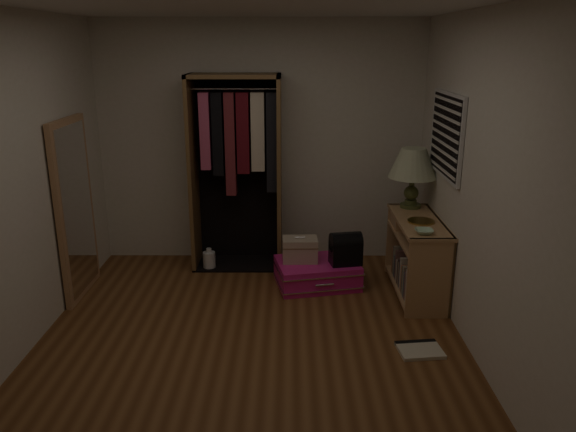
# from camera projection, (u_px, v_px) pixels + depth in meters

# --- Properties ---
(ground) EXTENTS (4.00, 4.00, 0.00)m
(ground) POSITION_uv_depth(u_px,v_px,m) (251.00, 344.00, 4.56)
(ground) COLOR brown
(ground) RESTS_ON ground
(room_walls) EXTENTS (3.52, 4.02, 2.60)m
(room_walls) POSITION_uv_depth(u_px,v_px,m) (257.00, 162.00, 4.16)
(room_walls) COLOR beige
(room_walls) RESTS_ON ground
(console_bookshelf) EXTENTS (0.42, 1.12, 0.75)m
(console_bookshelf) POSITION_uv_depth(u_px,v_px,m) (416.00, 254.00, 5.42)
(console_bookshelf) COLOR #AD7F53
(console_bookshelf) RESTS_ON ground
(open_wardrobe) EXTENTS (0.95, 0.50, 2.05)m
(open_wardrobe) POSITION_uv_depth(u_px,v_px,m) (238.00, 155.00, 5.89)
(open_wardrobe) COLOR brown
(open_wardrobe) RESTS_ON ground
(floor_mirror) EXTENTS (0.06, 0.80, 1.70)m
(floor_mirror) POSITION_uv_depth(u_px,v_px,m) (75.00, 209.00, 5.27)
(floor_mirror) COLOR #AD7C54
(floor_mirror) RESTS_ON ground
(pink_suitcase) EXTENTS (0.91, 0.74, 0.25)m
(pink_suitcase) POSITION_uv_depth(u_px,v_px,m) (317.00, 273.00, 5.65)
(pink_suitcase) COLOR #CE1976
(pink_suitcase) RESTS_ON ground
(train_case) EXTENTS (0.36, 0.25, 0.25)m
(train_case) POSITION_uv_depth(u_px,v_px,m) (300.00, 249.00, 5.61)
(train_case) COLOR tan
(train_case) RESTS_ON pink_suitcase
(black_bag) EXTENTS (0.33, 0.25, 0.33)m
(black_bag) POSITION_uv_depth(u_px,v_px,m) (346.00, 248.00, 5.52)
(black_bag) COLOR black
(black_bag) RESTS_ON pink_suitcase
(table_lamp) EXTENTS (0.58, 0.58, 0.60)m
(table_lamp) POSITION_uv_depth(u_px,v_px,m) (413.00, 164.00, 5.56)
(table_lamp) COLOR #414C25
(table_lamp) RESTS_ON console_bookshelf
(brass_tray) EXTENTS (0.28, 0.28, 0.01)m
(brass_tray) POSITION_uv_depth(u_px,v_px,m) (421.00, 221.00, 5.22)
(brass_tray) COLOR #A88840
(brass_tray) RESTS_ON console_bookshelf
(ceramic_bowl) EXTENTS (0.17, 0.17, 0.04)m
(ceramic_bowl) POSITION_uv_depth(u_px,v_px,m) (424.00, 231.00, 4.89)
(ceramic_bowl) COLOR #B4D8B4
(ceramic_bowl) RESTS_ON console_bookshelf
(white_jug) EXTENTS (0.15, 0.15, 0.23)m
(white_jug) POSITION_uv_depth(u_px,v_px,m) (209.00, 260.00, 6.06)
(white_jug) COLOR silver
(white_jug) RESTS_ON ground
(floor_book) EXTENTS (0.37, 0.31, 0.03)m
(floor_book) POSITION_uv_depth(u_px,v_px,m) (419.00, 349.00, 4.46)
(floor_book) COLOR beige
(floor_book) RESTS_ON ground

